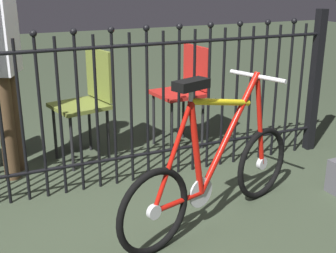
{
  "coord_description": "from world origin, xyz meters",
  "views": [
    {
      "loc": [
        -0.85,
        -2.15,
        1.42
      ],
      "look_at": [
        0.18,
        0.2,
        0.55
      ],
      "focal_mm": 48.03,
      "sensor_mm": 36.0,
      "label": 1
    }
  ],
  "objects": [
    {
      "name": "iron_fence",
      "position": [
        -0.04,
        0.67,
        0.58
      ],
      "size": [
        3.49,
        0.07,
        1.17
      ],
      "color": "black",
      "rests_on": "ground"
    },
    {
      "name": "person_visitor",
      "position": [
        -0.66,
        1.15,
        0.9
      ],
      "size": [
        0.28,
        0.45,
        1.53
      ],
      "color": "#4C3823",
      "rests_on": "ground"
    },
    {
      "name": "bicycle",
      "position": [
        0.36,
        -0.06,
        0.32
      ],
      "size": [
        1.36,
        0.56,
        0.91
      ],
      "color": "black",
      "rests_on": "ground"
    },
    {
      "name": "ground_plane",
      "position": [
        0.0,
        0.0,
        0.0
      ],
      "size": [
        20.0,
        20.0,
        0.0
      ],
      "primitive_type": "plane",
      "color": "#35402E"
    },
    {
      "name": "chair_red",
      "position": [
        0.78,
        1.19,
        0.53
      ],
      "size": [
        0.43,
        0.42,
        0.86
      ],
      "color": "black",
      "rests_on": "ground"
    },
    {
      "name": "chair_olive",
      "position": [
        -0.05,
        1.22,
        0.53
      ],
      "size": [
        0.47,
        0.47,
        0.88
      ],
      "color": "black",
      "rests_on": "ground"
    }
  ]
}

